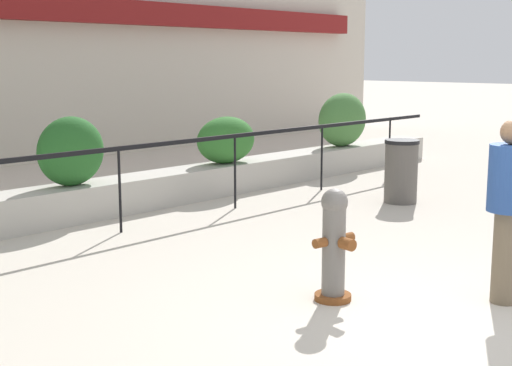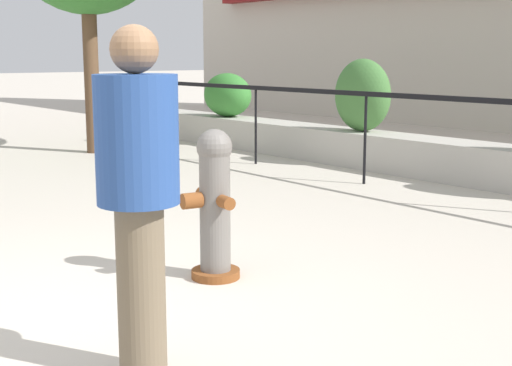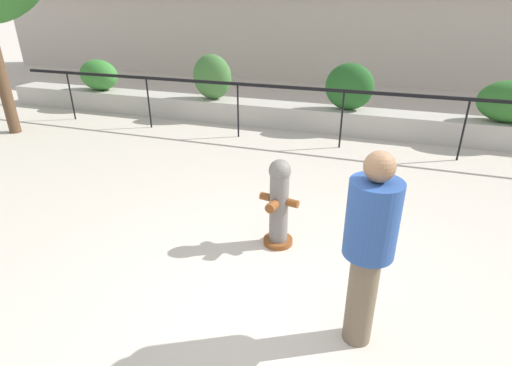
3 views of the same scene
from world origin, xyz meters
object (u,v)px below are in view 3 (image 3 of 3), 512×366
at_px(pedestrian, 369,242).
at_px(hedge_bush_2, 349,87).
at_px(fire_hydrant, 279,203).
at_px(hedge_bush_1, 212,77).
at_px(hedge_bush_3, 511,102).
at_px(hedge_bush_0, 99,75).

bearing_deg(pedestrian, hedge_bush_2, 97.97).
relative_size(hedge_bush_2, fire_hydrant, 0.95).
distance_m(fire_hydrant, pedestrian, 1.66).
distance_m(hedge_bush_1, hedge_bush_2, 3.19).
bearing_deg(pedestrian, hedge_bush_1, 123.90).
bearing_deg(hedge_bush_2, hedge_bush_1, 180.00).
relative_size(hedge_bush_3, fire_hydrant, 1.11).
bearing_deg(hedge_bush_1, hedge_bush_0, 180.00).
xyz_separation_m(hedge_bush_1, hedge_bush_2, (3.19, 0.00, -0.03)).
xyz_separation_m(hedge_bush_0, pedestrian, (7.26, -5.99, 0.10)).
xyz_separation_m(hedge_bush_1, hedge_bush_3, (6.24, 0.00, -0.12)).
bearing_deg(hedge_bush_2, hedge_bush_0, 180.00).
bearing_deg(hedge_bush_2, hedge_bush_3, 0.00).
bearing_deg(hedge_bush_0, fire_hydrant, -37.64).
height_order(hedge_bush_1, pedestrian, pedestrian).
bearing_deg(fire_hydrant, hedge_bush_1, 121.89).
height_order(fire_hydrant, pedestrian, pedestrian).
bearing_deg(pedestrian, fire_hydrant, 131.00).
bearing_deg(hedge_bush_0, hedge_bush_3, 0.00).
bearing_deg(hedge_bush_3, fire_hydrant, -124.25).
height_order(hedge_bush_1, hedge_bush_3, hedge_bush_1).
xyz_separation_m(hedge_bush_3, fire_hydrant, (-3.26, -4.79, -0.35)).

